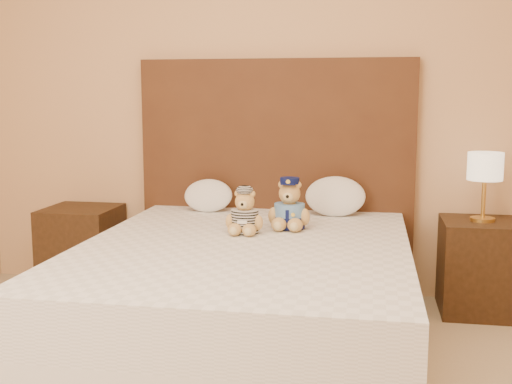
# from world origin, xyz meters

# --- Properties ---
(bed) EXTENTS (1.60, 2.00, 0.55)m
(bed) POSITION_xyz_m (0.00, 1.20, 0.28)
(bed) COLOR white
(bed) RESTS_ON ground
(headboard) EXTENTS (1.75, 0.08, 1.50)m
(headboard) POSITION_xyz_m (0.00, 2.21, 0.75)
(headboard) COLOR #4B2A16
(headboard) RESTS_ON ground
(nightstand_left) EXTENTS (0.45, 0.45, 0.55)m
(nightstand_left) POSITION_xyz_m (-1.25, 2.00, 0.28)
(nightstand_left) COLOR #392212
(nightstand_left) RESTS_ON ground
(nightstand_right) EXTENTS (0.45, 0.45, 0.55)m
(nightstand_right) POSITION_xyz_m (1.25, 2.00, 0.28)
(nightstand_right) COLOR #392212
(nightstand_right) RESTS_ON ground
(lamp) EXTENTS (0.20, 0.20, 0.40)m
(lamp) POSITION_xyz_m (1.25, 2.00, 0.85)
(lamp) COLOR gold
(lamp) RESTS_ON nightstand_right
(teddy_police) EXTENTS (0.25, 0.24, 0.28)m
(teddy_police) POSITION_xyz_m (0.17, 1.58, 0.69)
(teddy_police) COLOR #C1864B
(teddy_police) RESTS_ON bed
(teddy_prisoner) EXTENTS (0.22, 0.21, 0.24)m
(teddy_prisoner) POSITION_xyz_m (-0.05, 1.42, 0.67)
(teddy_prisoner) COLOR #C1864B
(teddy_prisoner) RESTS_ON bed
(pillow_left) EXTENTS (0.31, 0.20, 0.22)m
(pillow_left) POSITION_xyz_m (-0.40, 2.03, 0.66)
(pillow_left) COLOR white
(pillow_left) RESTS_ON bed
(pillow_right) EXTENTS (0.36, 0.23, 0.26)m
(pillow_right) POSITION_xyz_m (0.39, 2.03, 0.68)
(pillow_right) COLOR white
(pillow_right) RESTS_ON bed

